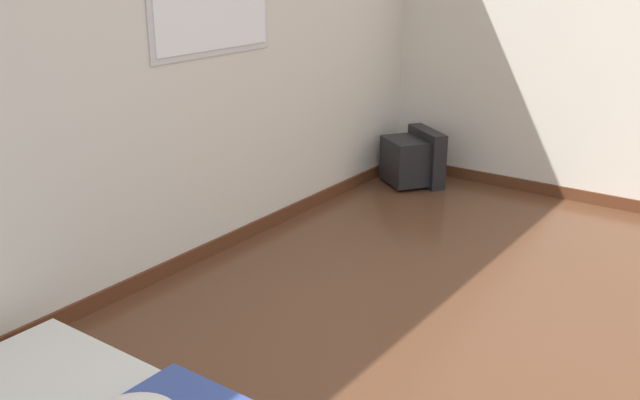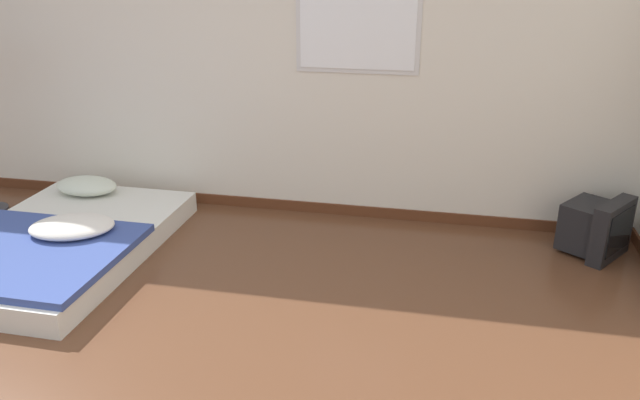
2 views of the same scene
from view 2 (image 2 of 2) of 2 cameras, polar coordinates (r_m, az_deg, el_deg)
The scene contains 4 objects.
ground_plane at distance 3.45m, azimuth -17.89°, elevation -16.08°, with size 20.00×20.00×0.00m, color brown.
wall_back at distance 5.09m, azimuth -5.75°, elevation 12.99°, with size 8.38×0.08×2.60m.
mattress_bed at distance 4.89m, azimuth -22.92°, elevation -3.47°, with size 1.33×1.98×0.31m.
crt_tv at distance 4.93m, azimuth 23.92°, elevation -2.29°, with size 0.55×0.56×0.43m.
Camera 2 is at (1.53, -2.31, 2.05)m, focal length 35.00 mm.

